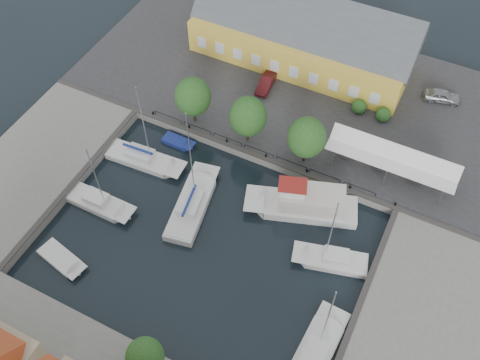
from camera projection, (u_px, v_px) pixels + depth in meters
The scene contains 18 objects.
ground at pixel (214, 230), 55.83m from camera, with size 140.00×140.00×0.00m, color black.
north_quay at pixel (299, 90), 67.89m from camera, with size 56.00×26.00×1.00m, color #2D2D30.
west_quay at pixel (34, 167), 60.27m from camera, with size 12.00×24.00×1.00m, color slate.
east_quay at pixel (418, 335), 48.42m from camera, with size 12.00×24.00×1.00m, color slate.
quay_edge_fittings at pixel (235, 191), 57.55m from camera, with size 56.00×24.72×0.40m.
warehouse at pixel (299, 35), 68.37m from camera, with size 28.56×14.00×9.55m.
tent_canopy at pixel (393, 157), 56.98m from camera, with size 14.00×4.00×2.83m.
quay_trees at pixel (248, 116), 58.98m from camera, with size 18.20×4.20×6.30m.
car_silver at pixel (442, 96), 65.41m from camera, with size 1.78×4.42×1.51m, color #999DA1.
car_red at pixel (266, 83), 66.85m from camera, with size 1.50×4.31×1.42m, color #501215.
center_sailboat at pixel (192, 205), 57.24m from camera, with size 4.83×10.64×13.97m.
trawler at pixel (306, 204), 56.53m from camera, with size 12.45×7.21×5.00m.
east_boat_a at pixel (332, 260), 53.32m from camera, with size 7.85×4.31×10.81m.
east_boat_c at pixel (314, 354), 47.62m from camera, with size 3.44×9.47×11.76m.
west_boat_a at pixel (144, 160), 61.18m from camera, with size 9.65×3.28×12.43m.
west_boat_c at pixel (100, 204), 57.46m from camera, with size 7.76×2.54×10.50m.
launch_sw at pixel (62, 260), 53.56m from camera, with size 5.74×3.13×0.98m.
launch_nw at pixel (178, 143), 63.01m from camera, with size 4.09×1.70×0.88m.
Camera 1 is at (15.59, -25.37, 47.58)m, focal length 40.00 mm.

